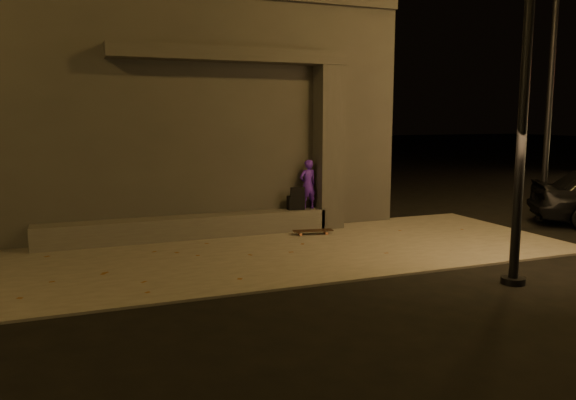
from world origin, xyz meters
name	(u,v)px	position (x,y,z in m)	size (l,w,h in m)	color
ground	(333,280)	(0.00, 0.00, 0.00)	(120.00, 120.00, 0.00)	black
sidewalk	(286,251)	(0.00, 2.00, 0.02)	(11.00, 4.40, 0.04)	#605A54
building	(183,114)	(-1.00, 6.49, 2.61)	(9.00, 5.10, 5.22)	#3C3936
ledge	(188,227)	(-1.50, 3.75, 0.27)	(6.00, 0.55, 0.45)	#504C48
column	(328,148)	(1.70, 3.75, 1.84)	(0.55, 0.55, 3.60)	#3C3936
canopy	(232,55)	(-0.50, 3.80, 3.78)	(5.00, 0.70, 0.28)	#3C3936
skateboarder	(308,184)	(1.20, 3.75, 1.04)	(0.40, 0.26, 1.10)	#491CBC
backpack	(296,202)	(0.91, 3.75, 0.66)	(0.38, 0.27, 0.51)	black
skateboard	(313,231)	(1.04, 3.10, 0.12)	(0.88, 0.36, 0.09)	black
street_lamp_0	(528,29)	(2.48, -1.17, 3.77)	(0.36, 0.36, 6.59)	black
street_lamp_2	(554,33)	(7.04, 2.73, 4.47)	(0.36, 0.36, 7.93)	black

